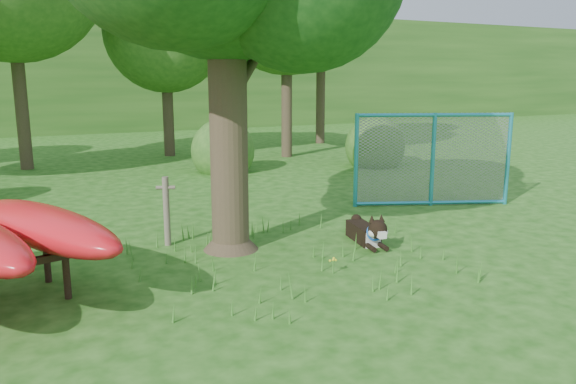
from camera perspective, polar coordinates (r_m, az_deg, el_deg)
name	(u,v)px	position (r m, az deg, el deg)	size (l,w,h in m)	color
ground	(315,286)	(7.34, 2.79, -9.51)	(80.00, 80.00, 0.00)	#1B5010
wooden_post	(167,209)	(9.09, -12.24, -1.73)	(0.30, 0.16, 1.11)	#605848
husky_dog	(368,232)	(9.12, 8.15, -4.05)	(0.49, 1.27, 0.57)	black
fence_section	(433,160)	(12.01, 14.49, 3.20)	(3.09, 1.33, 3.22)	teal
wildflower_clump	(333,261)	(7.73, 4.61, -7.00)	(0.10, 0.09, 0.22)	#40822A
bg_tree_c	(165,32)	(19.64, -12.42, 15.59)	(4.00, 4.00, 6.12)	#372C1E
bg_tree_d	(287,0)	(19.07, -0.14, 18.93)	(4.80, 4.80, 7.50)	#372C1E
bg_tree_e	(322,10)	(23.12, 3.43, 17.98)	(4.60, 4.60, 7.55)	#372C1E
shrub_right	(374,166)	(17.30, 8.76, 2.65)	(1.80, 1.80, 1.80)	#2C5C1D
shrub_mid	(223,172)	(16.12, -6.58, 2.07)	(1.80, 1.80, 1.80)	#2C5C1D
wooded_hillside	(72,71)	(34.14, -21.13, 11.41)	(80.00, 12.00, 6.00)	#2C5C1D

